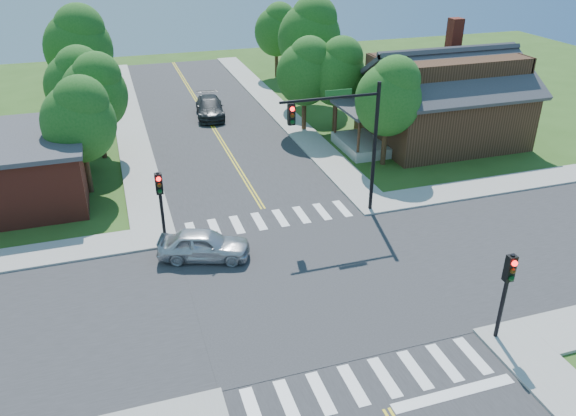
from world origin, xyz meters
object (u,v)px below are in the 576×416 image
object	(u,v)px
house_ne	(443,95)
car_dgrey	(210,108)
signal_pole_se	(508,282)
signal_pole_nw	(160,195)
car_silver	(204,245)
signal_mast_ne	(346,130)

from	to	relation	value
house_ne	car_dgrey	bearing A→B (deg)	144.99
house_ne	signal_pole_se	bearing A→B (deg)	-115.58
signal_pole_se	house_ne	xyz separation A→B (m)	(9.51, 19.86, 0.67)
signal_pole_se	car_dgrey	world-z (taller)	signal_pole_se
signal_pole_nw	house_ne	bearing A→B (deg)	22.69
signal_pole_nw	car_silver	size ratio (longest dim) A/B	0.82
signal_mast_ne	signal_pole_nw	world-z (taller)	signal_mast_ne
signal_pole_se	signal_pole_nw	bearing A→B (deg)	135.00
house_ne	car_dgrey	world-z (taller)	house_ne
signal_mast_ne	car_dgrey	distance (m)	19.78
signal_mast_ne	car_silver	xyz separation A→B (m)	(-7.91, -2.09, -4.12)
signal_mast_ne	signal_pole_nw	size ratio (longest dim) A/B	1.89
signal_mast_ne	car_silver	world-z (taller)	signal_mast_ne
car_dgrey	car_silver	bearing A→B (deg)	-95.11
signal_mast_ne	house_ne	bearing A→B (deg)	37.68
house_ne	car_silver	size ratio (longest dim) A/B	2.82
house_ne	car_silver	bearing A→B (deg)	-150.67
house_ne	car_dgrey	xyz separation A→B (m)	(-14.80, 10.36, -2.57)
signal_pole_nw	house_ne	distance (m)	22.45
car_silver	car_dgrey	size ratio (longest dim) A/B	0.85
car_dgrey	signal_pole_se	bearing A→B (deg)	-73.63
signal_mast_ne	car_dgrey	world-z (taller)	signal_mast_ne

